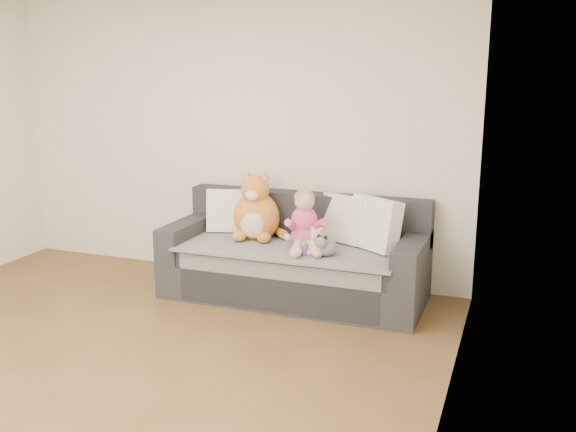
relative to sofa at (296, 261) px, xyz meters
The scene contains 10 objects.
room_shell 2.08m from the sofa, 116.26° to the right, with size 5.00×5.00×5.00m.
sofa is the anchor object (origin of this frame).
cushion_left 0.79m from the sofa, 166.18° to the left, with size 0.46×0.31×0.40m.
cushion_right_back 0.55m from the sofa, 27.28° to the left, with size 0.48×0.37×0.41m.
cushion_right_front 0.77m from the sofa, ahead, with size 0.50×0.44×0.44m.
toddler 0.40m from the sofa, 43.15° to the right, with size 0.36×0.50×0.49m.
plush_cat 0.55m from the sofa, behind, with size 0.51×0.46×0.63m.
teddy_bear 0.47m from the sofa, 45.63° to the right, with size 0.19×0.14×0.23m.
plush_cow 0.51m from the sofa, 38.06° to the right, with size 0.15×0.23×0.19m.
sippy_cup 0.43m from the sofa, 59.45° to the right, with size 0.11×0.07×0.12m.
Camera 1 is at (2.58, -2.90, 1.94)m, focal length 40.00 mm.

